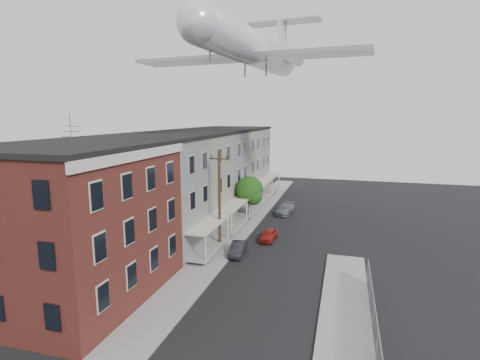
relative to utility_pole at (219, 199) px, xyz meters
The scene contains 17 objects.
sidewalk_left 7.57m from the utility_pole, 89.05° to the left, with size 3.00×62.00×0.12m, color gray.
sidewalk_right 16.99m from the utility_pole, 47.23° to the right, with size 3.00×26.00×0.12m, color gray.
curb_left 7.72m from the utility_pole, 75.52° to the left, with size 0.15×62.00×0.14m, color gray.
curb_right 16.07m from the utility_pole, 51.19° to the right, with size 0.15×26.00×0.14m, color gray.
corner_building 12.73m from the utility_pole, 120.17° to the right, with size 10.31×12.30×12.15m.
row_house_a 6.55m from the utility_pole, 166.73° to the right, with size 11.98×7.00×10.30m.
row_house_b 8.42m from the utility_pole, 139.15° to the left, with size 11.98×7.00×10.30m.
row_house_c 14.03m from the utility_pole, 116.97° to the left, with size 11.98×7.00×10.30m.
row_house_d 20.52m from the utility_pole, 108.07° to the left, with size 11.98×7.00×10.30m.
row_house_e 27.26m from the utility_pole, 103.50° to the left, with size 11.98×7.00×10.30m.
chainlink_fence 18.47m from the utility_pole, 45.90° to the right, with size 0.06×18.06×1.90m.
utility_pole is the anchor object (origin of this frame).
street_tree 10.00m from the utility_pole, 88.11° to the left, with size 3.22×3.20×5.20m.
car_near 6.62m from the utility_pole, 42.80° to the left, with size 1.31×3.26×1.11m, color maroon.
car_mid 4.68m from the utility_pole, 26.13° to the right, with size 1.17×3.37×1.11m, color black.
car_far 15.05m from the utility_pole, 74.80° to the left, with size 1.71×4.21×1.22m, color slate.
airplane 16.77m from the utility_pole, 83.91° to the left, with size 24.36×27.81×8.02m.
Camera 1 is at (5.07, -12.94, 12.03)m, focal length 28.00 mm.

